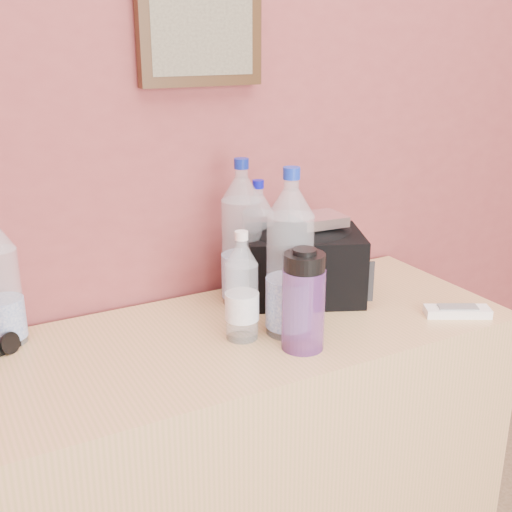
{
  "coord_description": "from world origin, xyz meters",
  "views": [
    {
      "loc": [
        -0.69,
        0.56,
        1.39
      ],
      "look_at": [
        -0.07,
        1.71,
        0.94
      ],
      "focal_mm": 45.0,
      "sensor_mm": 36.0,
      "label": 1
    }
  ],
  "objects": [
    {
      "name": "pet_large_a",
      "position": [
        -0.57,
        1.92,
        0.88
      ],
      "size": [
        0.08,
        0.08,
        0.29
      ],
      "rotation": [
        0.0,
        0.0,
        -0.17
      ],
      "color": "silver",
      "rests_on": "dresser"
    },
    {
      "name": "foil_packet",
      "position": [
        0.16,
        1.81,
        0.96
      ],
      "size": [
        0.13,
        0.11,
        0.02
      ],
      "primitive_type": "cube",
      "rotation": [
        0.0,
        0.0,
        -0.07
      ],
      "color": "silver",
      "rests_on": "toiletry_bag"
    },
    {
      "name": "ac_remote",
      "position": [
        0.39,
        1.56,
        0.77
      ],
      "size": [
        0.16,
        0.12,
        0.02
      ],
      "primitive_type": "cube",
      "rotation": [
        0.0,
        0.0,
        -0.5
      ],
      "color": "white",
      "rests_on": "dresser"
    },
    {
      "name": "dresser",
      "position": [
        -0.07,
        1.73,
        0.38
      ],
      "size": [
        1.21,
        0.5,
        0.76
      ],
      "primitive_type": "cube",
      "color": "tan",
      "rests_on": "ground"
    },
    {
      "name": "nalgene_bottle",
      "position": [
        -0.02,
        1.59,
        0.86
      ],
      "size": [
        0.09,
        0.09,
        0.22
      ],
      "rotation": [
        0.0,
        0.0,
        0.29
      ],
      "color": "#71398C",
      "rests_on": "dresser"
    },
    {
      "name": "toiletry_bag",
      "position": [
        0.14,
        1.83,
        0.85
      ],
      "size": [
        0.34,
        0.3,
        0.19
      ],
      "primitive_type": null,
      "rotation": [
        0.0,
        0.0,
        -0.42
      ],
      "color": "#232325",
      "rests_on": "dresser"
    },
    {
      "name": "pet_large_b",
      "position": [
        -0.02,
        1.88,
        0.91
      ],
      "size": [
        0.1,
        0.1,
        0.36
      ],
      "rotation": [
        0.0,
        0.0,
        -0.33
      ],
      "color": "silver",
      "rests_on": "dresser"
    },
    {
      "name": "pet_large_d",
      "position": [
        -0.0,
        1.67,
        0.92
      ],
      "size": [
        0.1,
        0.1,
        0.37
      ],
      "rotation": [
        0.0,
        0.0,
        -0.05
      ],
      "color": "silver",
      "rests_on": "dresser"
    },
    {
      "name": "pet_small",
      "position": [
        -0.11,
        1.7,
        0.86
      ],
      "size": [
        0.07,
        0.07,
        0.25
      ],
      "rotation": [
        0.0,
        0.0,
        0.3
      ],
      "color": "silver",
      "rests_on": "dresser"
    },
    {
      "name": "pet_large_c",
      "position": [
        0.05,
        1.91,
        0.89
      ],
      "size": [
        0.08,
        0.08,
        0.3
      ],
      "rotation": [
        0.0,
        0.0,
        0.13
      ],
      "color": "white",
      "rests_on": "dresser"
    },
    {
      "name": "picture_frame",
      "position": [
        -0.07,
        1.98,
        1.4
      ],
      "size": [
        0.3,
        0.03,
        0.25
      ],
      "primitive_type": null,
      "color": "#382311",
      "rests_on": "room_shell"
    }
  ]
}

